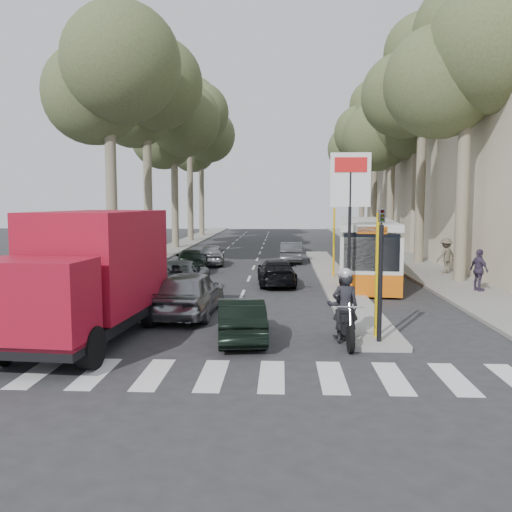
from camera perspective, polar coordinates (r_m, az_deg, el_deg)
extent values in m
plane|color=#28282B|center=(15.93, 0.12, -8.01)|extent=(120.00, 120.00, 0.00)
cube|color=gray|center=(41.39, 13.70, 0.41)|extent=(3.20, 70.00, 0.12)
cube|color=gray|center=(44.48, -8.58, 0.87)|extent=(2.40, 64.00, 0.12)
cube|color=gray|center=(26.84, 8.14, -2.25)|extent=(1.50, 26.00, 0.16)
cube|color=#B7A88E|center=(51.80, 19.61, 10.08)|extent=(11.00, 20.00, 16.00)
cylinder|color=yellow|center=(14.82, 12.61, -2.30)|extent=(0.10, 0.10, 3.50)
cylinder|color=yellow|center=(20.72, 9.77, 0.02)|extent=(0.10, 0.10, 3.50)
cylinder|color=yellow|center=(26.66, 8.19, 1.30)|extent=(0.10, 0.10, 3.50)
cylinder|color=black|center=(20.65, 9.81, 2.36)|extent=(0.12, 0.12, 5.20)
cube|color=white|center=(20.63, 9.91, 7.92)|extent=(1.50, 0.10, 2.00)
cube|color=red|center=(20.60, 9.95, 9.45)|extent=(1.20, 0.02, 0.55)
cylinder|color=black|center=(14.36, 12.94, -3.17)|extent=(0.12, 0.12, 3.20)
imported|color=black|center=(14.21, 13.07, 2.82)|extent=(0.16, 0.41, 1.00)
cylinder|color=#6B604C|center=(28.81, -14.96, 6.37)|extent=(0.56, 0.56, 8.40)
sphere|color=#414E2C|center=(30.19, -16.75, 16.02)|extent=(5.20, 5.20, 5.20)
sphere|color=#414E2C|center=(28.58, -14.00, 19.16)|extent=(5.80, 5.80, 5.80)
sphere|color=#414E2C|center=(30.83, -14.31, 20.44)|extent=(4.80, 4.80, 4.80)
cylinder|color=#6B604C|center=(36.54, -11.31, 6.72)|extent=(0.56, 0.56, 8.96)
sphere|color=#414E2C|center=(37.87, -12.77, 14.92)|extent=(5.20, 5.20, 5.20)
sphere|color=#414E2C|center=(36.31, -10.40, 17.43)|extent=(5.80, 5.80, 5.80)
sphere|color=#414E2C|center=(38.55, -10.83, 18.68)|extent=(4.80, 4.80, 4.80)
cylinder|color=#6B604C|center=(44.30, -8.53, 6.03)|extent=(0.56, 0.56, 8.12)
sphere|color=#414E2C|center=(45.39, -9.74, 12.24)|extent=(5.20, 5.20, 5.20)
sphere|color=#414E2C|center=(43.81, -7.67, 14.04)|extent=(5.80, 5.80, 5.80)
sphere|color=#414E2C|center=(45.96, -8.14, 15.11)|extent=(4.80, 4.80, 4.80)
cylinder|color=#6B604C|center=(52.20, -6.94, 6.77)|extent=(0.56, 0.56, 9.52)
sphere|color=#414E2C|center=(53.38, -7.99, 12.96)|extent=(5.20, 5.20, 5.20)
sphere|color=#414E2C|center=(51.89, -6.18, 14.70)|extent=(5.80, 5.80, 5.80)
sphere|color=#414E2C|center=(54.08, -6.63, 15.79)|extent=(4.80, 4.80, 4.80)
cylinder|color=#6B604C|center=(60.11, -5.75, 6.24)|extent=(0.56, 0.56, 8.68)
sphere|color=#414E2C|center=(61.13, -6.66, 11.17)|extent=(5.20, 5.20, 5.20)
sphere|color=#414E2C|center=(59.61, -5.05, 12.53)|extent=(5.80, 5.80, 5.80)
sphere|color=#414E2C|center=(61.73, -5.48, 13.45)|extent=(4.80, 4.80, 4.80)
cylinder|color=#6B604C|center=(26.78, 20.89, 6.25)|extent=(0.56, 0.56, 8.40)
sphere|color=#414E2C|center=(27.62, 18.82, 16.96)|extent=(5.20, 5.20, 5.20)
sphere|color=#414E2C|center=(27.16, 23.87, 19.57)|extent=(5.80, 5.80, 5.80)
sphere|color=#414E2C|center=(28.99, 21.14, 21.21)|extent=(4.80, 4.80, 4.80)
cylinder|color=#6B604C|center=(34.51, 16.92, 6.88)|extent=(0.56, 0.56, 9.24)
sphere|color=#414E2C|center=(35.45, 15.32, 16.02)|extent=(5.20, 5.20, 5.20)
sphere|color=#414E2C|center=(34.84, 19.12, 18.31)|extent=(5.80, 5.80, 5.80)
sphere|color=#414E2C|center=(36.76, 17.20, 19.80)|extent=(4.80, 4.80, 4.80)
cylinder|color=#6B604C|center=(42.26, 13.97, 5.75)|extent=(0.56, 0.56, 7.84)
sphere|color=#414E2C|center=(42.95, 12.63, 12.15)|extent=(5.20, 5.20, 5.20)
sphere|color=#414E2C|center=(42.10, 15.62, 13.75)|extent=(5.80, 5.80, 5.80)
sphere|color=#414E2C|center=(43.96, 14.17, 14.91)|extent=(4.80, 4.80, 4.80)
cylinder|color=#6B604C|center=(50.16, 12.31, 6.40)|extent=(0.56, 0.56, 8.96)
sphere|color=#414E2C|center=(50.96, 11.19, 12.55)|extent=(5.20, 5.20, 5.20)
sphere|color=#414E2C|center=(50.07, 13.68, 14.10)|extent=(5.80, 5.80, 5.80)
sphere|color=#414E2C|center=(52.00, 12.52, 15.23)|extent=(4.80, 4.80, 4.80)
cylinder|color=#6B604C|center=(58.07, 11.08, 6.04)|extent=(0.56, 0.56, 8.40)
sphere|color=#414E2C|center=(58.79, 10.11, 11.04)|extent=(5.20, 5.20, 5.20)
sphere|color=#414E2C|center=(57.81, 12.23, 12.28)|extent=(5.80, 5.80, 5.80)
sphere|color=#414E2C|center=(59.72, 11.26, 13.25)|extent=(4.80, 4.80, 4.80)
imported|color=gray|center=(18.21, -7.04, -3.84)|extent=(2.06, 4.60, 1.53)
imported|color=black|center=(14.95, -1.63, -6.62)|extent=(1.66, 3.69, 1.17)
imported|color=#4B4F52|center=(22.08, -8.29, -2.27)|extent=(2.83, 5.45, 1.47)
imported|color=black|center=(24.66, 2.16, -1.69)|extent=(1.95, 4.23, 1.20)
imported|color=gray|center=(32.53, -4.72, 0.17)|extent=(1.83, 3.86, 1.28)
imported|color=#505258|center=(34.03, 3.75, 0.41)|extent=(1.44, 3.88, 1.27)
imported|color=black|center=(29.53, -6.80, -0.47)|extent=(2.25, 4.40, 1.22)
cube|color=black|center=(15.33, -17.35, -6.51)|extent=(2.97, 6.78, 0.28)
cylinder|color=black|center=(14.00, -25.31, -8.42)|extent=(0.41, 1.01, 0.99)
cylinder|color=black|center=(12.96, -17.00, -9.23)|extent=(0.41, 1.01, 0.99)
cylinder|color=black|center=(17.57, -17.89, -5.34)|extent=(0.41, 1.01, 0.99)
cylinder|color=black|center=(16.75, -11.04, -5.70)|extent=(0.41, 1.01, 0.99)
cube|color=maroon|center=(12.94, -22.21, -4.44)|extent=(2.54, 1.74, 1.87)
cube|color=black|center=(12.29, -23.90, -3.98)|extent=(2.20, 0.27, 0.99)
cube|color=maroon|center=(15.88, -16.18, -0.42)|extent=(2.91, 4.82, 2.75)
cube|color=#D75D0B|center=(26.94, 11.45, -1.31)|extent=(3.67, 11.31, 0.87)
cube|color=beige|center=(26.83, 11.50, 1.14)|extent=(3.67, 11.31, 1.45)
cube|color=black|center=(26.80, 11.51, 1.76)|extent=(3.64, 10.87, 0.82)
cube|color=beige|center=(26.76, 11.54, 3.41)|extent=(3.67, 11.31, 0.29)
cube|color=black|center=(21.31, 12.07, 0.36)|extent=(2.12, 0.30, 1.45)
cube|color=#D75D0B|center=(21.25, 12.12, 2.64)|extent=(1.16, 0.19, 0.31)
cylinder|color=black|center=(23.41, 9.11, -2.56)|extent=(0.37, 0.95, 0.93)
cylinder|color=black|center=(23.51, 14.42, -2.64)|extent=(0.37, 0.95, 0.93)
cylinder|color=black|center=(30.24, 9.15, -0.70)|extent=(0.37, 0.95, 0.93)
cylinder|color=black|center=(30.32, 13.26, -0.76)|extent=(0.37, 0.95, 0.93)
cylinder|color=black|center=(13.91, 9.92, -8.61)|extent=(0.14, 0.72, 0.72)
cylinder|color=black|center=(15.53, 8.87, -7.08)|extent=(0.14, 0.72, 0.72)
cylinder|color=silver|center=(13.88, 9.90, -6.82)|extent=(0.09, 0.45, 0.90)
cube|color=black|center=(14.74, 9.34, -7.20)|extent=(0.28, 0.85, 0.34)
cube|color=black|center=(14.45, 9.50, -6.22)|extent=(0.36, 0.52, 0.25)
cube|color=black|center=(15.01, 9.15, -6.03)|extent=(0.35, 0.74, 0.14)
cylinder|color=silver|center=(13.88, 9.88, -5.31)|extent=(0.70, 0.08, 0.05)
imported|color=black|center=(14.63, 9.37, -5.31)|extent=(0.71, 0.48, 1.89)
imported|color=black|center=(15.08, 9.10, -5.20)|extent=(0.88, 0.52, 1.77)
sphere|color=#B2B2B7|center=(14.44, 9.47, -1.88)|extent=(0.32, 0.32, 0.32)
sphere|color=#B2B2B7|center=(14.91, 9.17, -1.90)|extent=(0.32, 0.32, 0.32)
imported|color=#41344F|center=(24.07, 22.43, -1.37)|extent=(0.81, 1.12, 1.73)
imported|color=brown|center=(29.49, 19.37, 0.03)|extent=(1.27, 1.02, 1.80)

